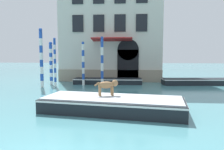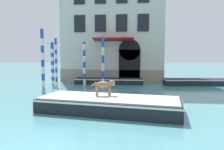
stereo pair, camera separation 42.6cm
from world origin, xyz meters
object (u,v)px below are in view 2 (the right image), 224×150
boat_moored_near_palazzo (109,81)px  mooring_pole_0 (103,62)px  boat_moored_far (197,82)px  mooring_pole_2 (43,58)px  mooring_pole_4 (84,63)px  mooring_pole_3 (56,62)px  dog_on_deck (105,85)px  mooring_pole_1 (53,63)px  boat_foreground (109,104)px

boat_moored_near_palazzo → mooring_pole_0: size_ratio=1.49×
boat_moored_far → mooring_pole_2: mooring_pole_2 is taller
boat_moored_far → mooring_pole_4: size_ratio=1.57×
mooring_pole_3 → dog_on_deck: bearing=-54.4°
dog_on_deck → mooring_pole_1: mooring_pole_1 is taller
mooring_pole_3 → mooring_pole_4: (2.15, 1.01, -0.13)m
boat_foreground → mooring_pole_2: (-6.25, 6.89, 2.02)m
mooring_pole_2 → mooring_pole_3: size_ratio=1.18×
boat_moored_far → mooring_pole_4: 10.01m
boat_moored_far → mooring_pole_1: 12.83m
boat_moored_near_palazzo → boat_moored_far: 7.78m
boat_moored_far → dog_on_deck: bearing=-131.8°
dog_on_deck → mooring_pole_0: mooring_pole_0 is taller
boat_moored_near_palazzo → mooring_pole_3: (-4.18, -2.00, 1.77)m
mooring_pole_0 → boat_moored_far: bearing=12.6°
mooring_pole_1 → mooring_pole_3: 1.29m
dog_on_deck → boat_moored_far: size_ratio=0.19×
boat_foreground → mooring_pole_1: (-6.10, 8.58, 1.53)m
mooring_pole_3 → mooring_pole_4: mooring_pole_3 is taller
boat_moored_near_palazzo → mooring_pole_1: (-4.91, -0.95, 1.64)m
boat_moored_far → mooring_pole_4: bearing=-178.8°
boat_foreground → boat_moored_far: size_ratio=1.16×
mooring_pole_1 → mooring_pole_4: bearing=-0.8°
mooring_pole_0 → mooring_pole_3: bearing=-175.2°
mooring_pole_0 → mooring_pole_1: (-4.61, 0.73, -0.18)m
mooring_pole_3 → mooring_pole_1: bearing=124.7°
boat_foreground → dog_on_deck: dog_on_deck is taller
boat_moored_far → mooring_pole_3: mooring_pole_3 is taller
dog_on_deck → boat_foreground: bearing=-71.7°
mooring_pole_2 → boat_moored_near_palazzo: bearing=27.5°
dog_on_deck → mooring_pole_4: bearing=94.4°
boat_foreground → boat_moored_far: (6.59, 9.66, -0.09)m
mooring_pole_2 → mooring_pole_4: mooring_pole_2 is taller
boat_moored_near_palazzo → mooring_pole_3: mooring_pole_3 is taller
boat_moored_near_palazzo → boat_moored_far: (7.77, 0.13, 0.02)m
boat_foreground → boat_moored_far: bearing=64.2°
boat_moored_near_palazzo → mooring_pole_1: 5.26m
dog_on_deck → mooring_pole_0: 7.62m
boat_foreground → boat_moored_near_palazzo: (-1.18, 9.53, -0.11)m
boat_foreground → mooring_pole_0: bearing=109.2°
dog_on_deck → mooring_pole_0: size_ratio=0.28×
dog_on_deck → mooring_pole_2: 8.92m
boat_moored_far → mooring_pole_3: 12.27m
dog_on_deck → mooring_pole_1: 10.09m
boat_moored_near_palazzo → mooring_pole_4: bearing=-155.4°
boat_foreground → boat_moored_far: 11.70m
boat_foreground → boat_moored_near_palazzo: bearing=105.5°
boat_moored_far → mooring_pole_0: (-8.07, -1.81, 1.80)m
boat_moored_far → mooring_pole_4: (-9.81, -1.12, 1.62)m
boat_moored_near_palazzo → mooring_pole_0: 2.49m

